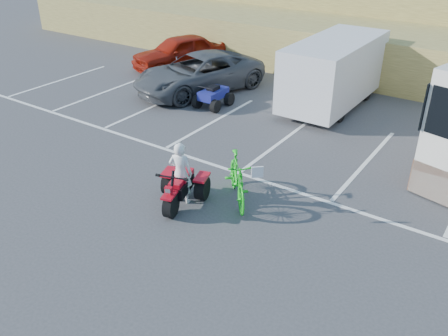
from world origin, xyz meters
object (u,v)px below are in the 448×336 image
Objects in this scene: grey_pickup at (199,73)px; green_dirt_bike at (237,179)px; red_car at (179,52)px; quad_atv_green at (311,107)px; cargo_trailer at (334,71)px; red_trike_atv at (180,204)px; quad_atv_blue at (213,106)px; rider at (181,173)px.

green_dirt_bike is at bearing -28.01° from grey_pickup.
quad_atv_green is at bearing 13.03° from red_car.
red_trike_atv is at bearing -91.96° from cargo_trailer.
quad_atv_blue is 3.62m from quad_atv_green.
rider is at bearing 174.80° from green_dirt_bike.
cargo_trailer reaches higher than grey_pickup.
red_trike_atv is at bearing -61.75° from quad_atv_blue.
quad_atv_green is at bearing -132.26° from cargo_trailer.
grey_pickup reaches higher than red_trike_atv.
cargo_trailer is (0.34, 8.53, 1.31)m from red_trike_atv.
rider is 0.30× the size of grey_pickup.
red_car reaches higher than red_trike_atv.
grey_pickup reaches higher than quad_atv_green.
cargo_trailer is (0.38, 8.39, 0.51)m from rider.
rider is 11.56m from red_car.
red_car reaches higher than green_dirt_bike.
rider is 7.85m from quad_atv_green.
quad_atv_green is at bearing -106.18° from rider.
grey_pickup is 3.38m from red_car.
red_car is (-8.42, 8.14, 0.14)m from green_dirt_bike.
green_dirt_bike reaches higher than quad_atv_green.
quad_atv_green is (7.16, -1.14, -0.75)m from red_car.
red_trike_atv is 0.29× the size of grey_pickup.
quad_atv_blue is at bearing -15.10° from red_car.
green_dirt_bike is 0.46× the size of red_car.
cargo_trailer is at bearing -109.92° from rider.
green_dirt_bike is 0.38× the size of grey_pickup.
quad_atv_green is (-0.20, 7.95, 0.00)m from red_trike_atv.
green_dirt_bike is (1.11, 0.82, -0.20)m from rider.
red_car is 2.61× the size of quad_atv_green.
quad_atv_blue is (-3.21, 5.94, 0.00)m from red_trike_atv.
red_car is 0.84× the size of cargo_trailer.
quad_atv_blue is at bearing -152.48° from quad_atv_green.
quad_atv_blue is at bearing -17.79° from grey_pickup.
cargo_trailer reaches higher than green_dirt_bike.
green_dirt_bike is at bearing -49.51° from quad_atv_blue.
red_car is at bearing 164.68° from quad_atv_green.
quad_atv_blue is (1.48, -1.09, -0.74)m from grey_pickup.
green_dirt_bike is 6.59m from quad_atv_blue.
red_car is 3.25× the size of quad_atv_blue.
quad_atv_green is (3.01, 2.01, 0.00)m from quad_atv_blue.
rider is 0.31× the size of cargo_trailer.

